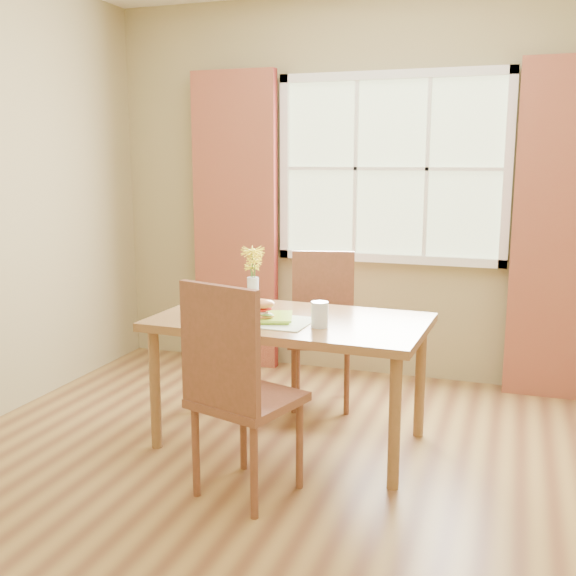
# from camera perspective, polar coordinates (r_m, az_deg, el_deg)

# --- Properties ---
(room) EXTENTS (4.24, 3.84, 2.74)m
(room) POSITION_cam_1_polar(r_m,az_deg,el_deg) (3.01, 2.17, 6.70)
(room) COLOR olive
(room) RESTS_ON ground
(window) EXTENTS (1.62, 0.06, 1.32)m
(window) POSITION_cam_1_polar(r_m,az_deg,el_deg) (4.82, 8.73, 9.95)
(window) COLOR #B2C393
(window) RESTS_ON room
(curtain_left) EXTENTS (0.65, 0.08, 2.20)m
(curtain_left) POSITION_cam_1_polar(r_m,az_deg,el_deg) (5.09, -4.49, 5.57)
(curtain_left) COLOR maroon
(curtain_left) RESTS_ON room
(curtain_right) EXTENTS (0.65, 0.08, 2.20)m
(curtain_right) POSITION_cam_1_polar(r_m,az_deg,el_deg) (4.68, 22.39, 4.33)
(curtain_right) COLOR maroon
(curtain_right) RESTS_ON room
(dining_table) EXTENTS (1.50, 0.88, 0.72)m
(dining_table) POSITION_cam_1_polar(r_m,az_deg,el_deg) (3.69, 0.20, -3.66)
(dining_table) COLOR brown
(dining_table) RESTS_ON room
(chair_near) EXTENTS (0.54, 0.54, 1.04)m
(chair_near) POSITION_cam_1_polar(r_m,az_deg,el_deg) (3.09, -4.51, -8.04)
(chair_near) COLOR brown
(chair_near) RESTS_ON room
(chair_far) EXTENTS (0.49, 0.49, 0.98)m
(chair_far) POSITION_cam_1_polar(r_m,az_deg,el_deg) (4.37, 2.91, -2.79)
(chair_far) COLOR brown
(chair_far) RESTS_ON room
(placemat) EXTENTS (0.46, 0.35, 0.01)m
(placemat) POSITION_cam_1_polar(r_m,az_deg,el_deg) (3.59, -1.66, -2.82)
(placemat) COLOR beige
(placemat) RESTS_ON dining_table
(plate) EXTENTS (0.32, 0.32, 0.01)m
(plate) POSITION_cam_1_polar(r_m,az_deg,el_deg) (3.61, -1.68, -2.59)
(plate) COLOR #A2DB36
(plate) RESTS_ON placemat
(croissant_sandwich) EXTENTS (0.17, 0.13, 0.11)m
(croissant_sandwich) POSITION_cam_1_polar(r_m,az_deg,el_deg) (3.56, -2.29, -1.83)
(croissant_sandwich) COLOR #EE9A51
(croissant_sandwich) RESTS_ON plate
(water_glass) EXTENTS (0.09, 0.09, 0.13)m
(water_glass) POSITION_cam_1_polar(r_m,az_deg,el_deg) (3.47, 2.70, -2.31)
(water_glass) COLOR silver
(water_glass) RESTS_ON dining_table
(flower_vase) EXTENTS (0.14, 0.14, 0.35)m
(flower_vase) POSITION_cam_1_polar(r_m,az_deg,el_deg) (3.93, -2.98, 1.61)
(flower_vase) COLOR silver
(flower_vase) RESTS_ON dining_table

